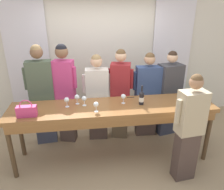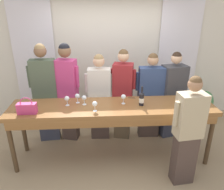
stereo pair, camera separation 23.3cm
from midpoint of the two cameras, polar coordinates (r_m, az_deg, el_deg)
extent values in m
plane|color=tan|center=(3.92, 1.83, -15.78)|extent=(18.00, 18.00, 0.00)
cube|color=silver|center=(4.80, 0.25, 10.19)|extent=(12.00, 0.06, 2.80)
cube|color=white|center=(4.90, -18.13, 8.65)|extent=(0.86, 0.03, 2.69)
cube|color=white|center=(5.09, 18.04, 9.16)|extent=(0.86, 0.03, 2.69)
cube|color=brown|center=(3.42, 2.03, -3.30)|extent=(3.20, 0.69, 0.06)
cube|color=brown|center=(3.17, 2.57, -7.40)|extent=(3.07, 0.03, 0.12)
cylinder|color=#4C3823|center=(3.63, -22.96, -12.51)|extent=(0.07, 0.07, 0.91)
cylinder|color=#4C3823|center=(3.88, 25.74, -10.60)|extent=(0.07, 0.07, 0.91)
cylinder|color=#4C3823|center=(4.06, -20.64, -8.21)|extent=(0.07, 0.07, 0.91)
cylinder|color=#4C3823|center=(4.29, 22.44, -6.79)|extent=(0.07, 0.07, 0.91)
cylinder|color=black|center=(3.43, 9.67, -1.23)|extent=(0.07, 0.07, 0.19)
cone|color=black|center=(3.38, 9.80, 0.54)|extent=(0.07, 0.07, 0.04)
cylinder|color=black|center=(3.36, 9.87, 1.52)|extent=(0.03, 0.03, 0.08)
cylinder|color=white|center=(3.43, 9.66, -1.37)|extent=(0.08, 0.08, 0.07)
cube|color=#C63870|center=(3.32, -19.46, -3.36)|extent=(0.27, 0.11, 0.16)
torus|color=#C63870|center=(3.29, -19.65, -2.03)|extent=(0.18, 0.01, 0.18)
cylinder|color=white|center=(3.45, -5.29, -2.49)|extent=(0.06, 0.06, 0.00)
cylinder|color=white|center=(3.43, -5.31, -1.84)|extent=(0.01, 0.01, 0.08)
sphere|color=white|center=(3.40, -5.36, -0.72)|extent=(0.08, 0.08, 0.08)
sphere|color=beige|center=(3.41, -5.35, -0.87)|extent=(0.05, 0.05, 0.05)
cylinder|color=white|center=(3.92, 22.55, -1.06)|extent=(0.06, 0.06, 0.00)
cylinder|color=white|center=(3.90, 22.65, -0.48)|extent=(0.01, 0.01, 0.08)
sphere|color=white|center=(3.88, 22.81, 0.51)|extent=(0.08, 0.08, 0.08)
sphere|color=beige|center=(3.88, 22.79, 0.38)|extent=(0.05, 0.05, 0.05)
cylinder|color=white|center=(3.48, 4.90, -2.24)|extent=(0.06, 0.06, 0.00)
cylinder|color=white|center=(3.46, 4.93, -1.60)|extent=(0.01, 0.01, 0.08)
sphere|color=white|center=(3.43, 4.97, -0.49)|extent=(0.08, 0.08, 0.08)
sphere|color=beige|center=(3.44, 4.96, -0.63)|extent=(0.05, 0.05, 0.05)
cylinder|color=white|center=(3.46, -9.68, -2.67)|extent=(0.06, 0.06, 0.00)
cylinder|color=white|center=(3.44, -9.72, -2.03)|extent=(0.01, 0.01, 0.08)
sphere|color=white|center=(3.41, -9.80, -0.91)|extent=(0.08, 0.08, 0.08)
sphere|color=beige|center=(3.41, -9.79, -1.06)|extent=(0.05, 0.05, 0.05)
cylinder|color=white|center=(3.24, -2.41, -4.20)|extent=(0.06, 0.06, 0.00)
cylinder|color=white|center=(3.22, -2.42, -3.52)|extent=(0.01, 0.01, 0.08)
sphere|color=white|center=(3.19, -2.44, -2.33)|extent=(0.08, 0.08, 0.08)
cylinder|color=white|center=(3.52, -7.05, -2.02)|extent=(0.06, 0.06, 0.00)
cylinder|color=white|center=(3.50, -7.09, -1.39)|extent=(0.01, 0.01, 0.08)
sphere|color=white|center=(3.48, -7.14, -0.28)|extent=(0.08, 0.08, 0.08)
sphere|color=beige|center=(3.48, -7.14, -0.43)|extent=(0.05, 0.05, 0.05)
cylinder|color=black|center=(3.69, 6.98, -0.78)|extent=(0.12, 0.03, 0.01)
cube|color=#383D51|center=(4.29, -14.73, -5.93)|extent=(0.38, 0.21, 0.88)
cube|color=#4C5B47|center=(3.99, -15.84, 4.03)|extent=(0.44, 0.25, 0.69)
sphere|color=brown|center=(3.87, -16.61, 10.89)|extent=(0.21, 0.21, 0.21)
sphere|color=#93754C|center=(3.86, -16.67, 11.42)|extent=(0.18, 0.18, 0.18)
cylinder|color=#4C5B47|center=(3.95, -12.55, 4.96)|extent=(0.08, 0.08, 0.38)
cylinder|color=#4C5B47|center=(4.01, -19.22, 4.50)|extent=(0.08, 0.08, 0.38)
cube|color=#473833|center=(4.23, -9.35, -5.91)|extent=(0.33, 0.26, 0.87)
cube|color=#C63D7A|center=(3.92, -10.07, 4.16)|extent=(0.39, 0.30, 0.69)
sphere|color=brown|center=(3.80, -10.58, 11.19)|extent=(0.22, 0.22, 0.22)
sphere|color=black|center=(3.79, -10.62, 11.76)|extent=(0.19, 0.19, 0.19)
cylinder|color=#C63D7A|center=(3.85, -7.42, 4.76)|extent=(0.08, 0.08, 0.38)
cylinder|color=#C63D7A|center=(3.97, -12.73, 4.98)|extent=(0.08, 0.08, 0.38)
cube|color=#473833|center=(4.23, -1.52, -6.32)|extent=(0.35, 0.20, 0.78)
cube|color=silver|center=(3.94, -1.63, 2.55)|extent=(0.42, 0.24, 0.61)
sphere|color=#DBAD89|center=(3.81, -1.70, 8.79)|extent=(0.20, 0.20, 0.20)
sphere|color=#93754C|center=(3.80, -1.71, 9.31)|extent=(0.18, 0.18, 0.18)
cylinder|color=silver|center=(3.93, 1.65, 3.20)|extent=(0.07, 0.07, 0.34)
cylinder|color=silver|center=(3.94, -4.91, 3.16)|extent=(0.07, 0.07, 0.34)
cube|color=brown|center=(4.25, 4.25, -5.86)|extent=(0.34, 0.28, 0.82)
cube|color=maroon|center=(3.96, 4.56, 3.55)|extent=(0.40, 0.33, 0.65)
sphere|color=#DBAD89|center=(3.83, 4.77, 10.06)|extent=(0.20, 0.20, 0.20)
sphere|color=brown|center=(3.82, 4.79, 10.56)|extent=(0.18, 0.18, 0.18)
cylinder|color=maroon|center=(3.93, 7.44, 4.05)|extent=(0.08, 0.08, 0.36)
cylinder|color=maroon|center=(3.96, 1.74, 4.39)|extent=(0.08, 0.08, 0.36)
cube|color=#473833|center=(4.36, 11.10, -5.80)|extent=(0.40, 0.19, 0.78)
cube|color=#334775|center=(4.08, 11.83, 2.89)|extent=(0.47, 0.22, 0.62)
sphere|color=tan|center=(3.95, 12.34, 8.91)|extent=(0.20, 0.20, 0.20)
sphere|color=brown|center=(3.95, 12.38, 9.40)|extent=(0.17, 0.17, 0.17)
cylinder|color=#334775|center=(4.13, 15.27, 3.48)|extent=(0.07, 0.07, 0.34)
cylinder|color=#334775|center=(4.01, 8.39, 3.51)|extent=(0.07, 0.07, 0.34)
cube|color=#383D51|center=(4.48, 16.33, -5.44)|extent=(0.40, 0.31, 0.80)
cube|color=#3D3D42|center=(4.20, 17.38, 3.18)|extent=(0.47, 0.36, 0.63)
sphere|color=#DBAD89|center=(4.08, 18.11, 9.06)|extent=(0.19, 0.19, 0.19)
sphere|color=#332319|center=(4.08, 18.17, 9.51)|extent=(0.17, 0.17, 0.17)
cylinder|color=#3D3D42|center=(4.32, 20.06, 4.00)|extent=(0.08, 0.08, 0.35)
cylinder|color=#3D3D42|center=(4.07, 14.70, 3.55)|extent=(0.08, 0.08, 0.35)
cube|color=#473833|center=(3.45, 20.12, -15.39)|extent=(0.33, 0.23, 0.78)
cube|color=tan|center=(3.09, 21.85, -5.03)|extent=(0.38, 0.27, 0.62)
sphere|color=#9E7051|center=(2.92, 23.07, 2.52)|extent=(0.18, 0.18, 0.18)
sphere|color=brown|center=(2.91, 23.16, 3.10)|extent=(0.16, 0.16, 0.16)
cylinder|color=tan|center=(2.97, 18.66, -4.67)|extent=(0.08, 0.08, 0.34)
cylinder|color=tan|center=(3.18, 25.07, -3.86)|extent=(0.08, 0.08, 0.34)
cylinder|color=#935B3D|center=(5.48, 23.71, -4.76)|extent=(0.27, 0.27, 0.18)
ellipsoid|color=#47844C|center=(5.35, 24.25, -1.69)|extent=(0.36, 0.36, 0.51)
camera|label=1|loc=(0.12, -88.04, 0.82)|focal=35.00mm
camera|label=2|loc=(0.12, 91.96, -0.82)|focal=35.00mm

